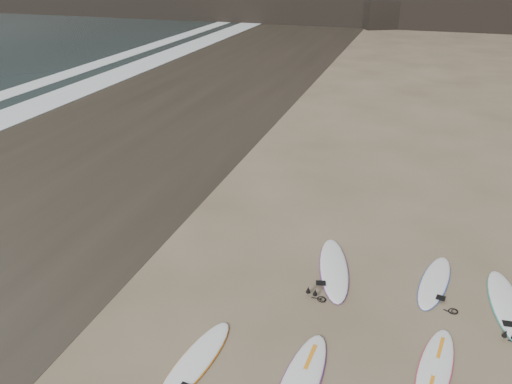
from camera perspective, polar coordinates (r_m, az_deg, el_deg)
wet_sand at (r=21.42m, az=-15.70°, el=6.80°), size 12.00×200.00×0.01m
foam_near at (r=24.81m, az=-26.54°, el=7.62°), size 2.20×200.00×0.05m
surfboard_0 at (r=9.43m, az=-6.94°, el=-18.61°), size 0.84×2.32×0.08m
surfboard_1 at (r=9.03m, az=5.04°, el=-20.98°), size 0.78×2.59×0.09m
surfboard_2 at (r=9.76m, az=19.81°, el=-18.40°), size 0.89×2.28×0.08m
surfboard_5 at (r=11.73m, az=8.90°, el=-8.61°), size 1.20×2.67×0.09m
surfboard_6 at (r=11.86m, az=19.74°, el=-9.61°), size 0.95×2.29×0.08m
surfboard_7 at (r=11.75m, az=26.74°, el=-11.40°), size 0.80×2.52×0.09m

